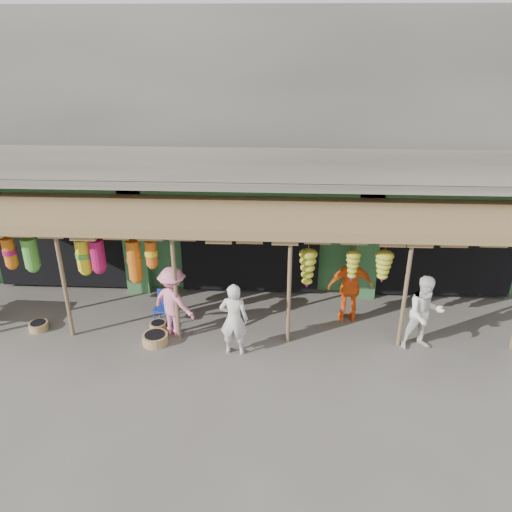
{
  "coord_description": "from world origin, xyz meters",
  "views": [
    {
      "loc": [
        0.78,
        -9.79,
        6.51
      ],
      "look_at": [
        0.22,
        1.0,
        1.58
      ],
      "focal_mm": 35.0,
      "sensor_mm": 36.0,
      "label": 1
    }
  ],
  "objects_px": {
    "person_front": "(234,319)",
    "person_shopper": "(173,302)",
    "blue_chair": "(164,304)",
    "person_right": "(424,314)",
    "person_vendor": "(350,287)"
  },
  "relations": [
    {
      "from": "person_front",
      "to": "person_vendor",
      "type": "height_order",
      "value": "person_vendor"
    },
    {
      "from": "person_vendor",
      "to": "blue_chair",
      "type": "bearing_deg",
      "value": -0.63
    },
    {
      "from": "blue_chair",
      "to": "person_right",
      "type": "xyz_separation_m",
      "value": [
        5.94,
        -0.82,
        0.43
      ]
    },
    {
      "from": "person_vendor",
      "to": "person_shopper",
      "type": "relative_size",
      "value": 1.08
    },
    {
      "from": "person_front",
      "to": "person_vendor",
      "type": "distance_m",
      "value": 3.04
    },
    {
      "from": "person_front",
      "to": "person_shopper",
      "type": "distance_m",
      "value": 1.6
    },
    {
      "from": "person_right",
      "to": "person_vendor",
      "type": "xyz_separation_m",
      "value": [
        -1.47,
        1.08,
        0.04
      ]
    },
    {
      "from": "person_front",
      "to": "person_shopper",
      "type": "height_order",
      "value": "person_shopper"
    },
    {
      "from": "person_right",
      "to": "blue_chair",
      "type": "bearing_deg",
      "value": 162.41
    },
    {
      "from": "person_front",
      "to": "person_vendor",
      "type": "bearing_deg",
      "value": -146.33
    },
    {
      "from": "blue_chair",
      "to": "person_right",
      "type": "bearing_deg",
      "value": 2.1
    },
    {
      "from": "blue_chair",
      "to": "person_front",
      "type": "relative_size",
      "value": 0.48
    },
    {
      "from": "blue_chair",
      "to": "person_shopper",
      "type": "distance_m",
      "value": 0.77
    },
    {
      "from": "person_shopper",
      "to": "person_vendor",
      "type": "bearing_deg",
      "value": -139.19
    },
    {
      "from": "blue_chair",
      "to": "person_right",
      "type": "height_order",
      "value": "person_right"
    }
  ]
}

